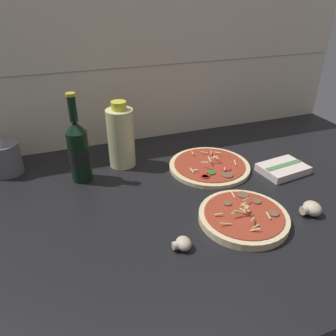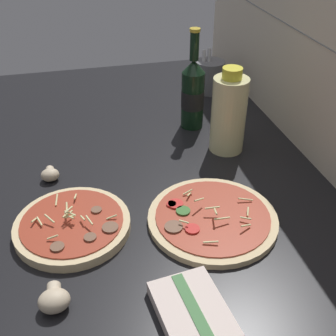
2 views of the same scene
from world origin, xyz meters
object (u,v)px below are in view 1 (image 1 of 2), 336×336
(pizza_near, at_px, (243,217))
(oil_bottle, at_px, (121,137))
(mushroom_left, at_px, (311,209))
(mushroom_right, at_px, (183,244))
(utensil_crock, at_px, (6,158))
(dish_towel, at_px, (283,169))
(pizza_far, at_px, (209,166))
(beer_bottle, at_px, (79,150))

(pizza_near, distance_m, oil_bottle, 0.46)
(mushroom_left, distance_m, mushroom_right, 0.36)
(oil_bottle, bearing_deg, utensil_crock, 168.76)
(mushroom_left, bearing_deg, dish_towel, 71.45)
(dish_towel, bearing_deg, utensil_crock, 160.19)
(mushroom_left, bearing_deg, oil_bottle, 132.46)
(mushroom_left, xyz_separation_m, mushroom_right, (-0.36, -0.00, -0.00))
(utensil_crock, bearing_deg, pizza_far, -17.56)
(beer_bottle, bearing_deg, dish_towel, -16.11)
(pizza_near, bearing_deg, oil_bottle, 118.87)
(mushroom_left, distance_m, dish_towel, 0.22)
(mushroom_right, bearing_deg, mushroom_left, 0.63)
(pizza_near, distance_m, mushroom_left, 0.18)
(pizza_far, relative_size, oil_bottle, 1.21)
(pizza_near, relative_size, utensil_crock, 1.62)
(mushroom_right, bearing_deg, pizza_near, 12.68)
(mushroom_right, height_order, dish_towel, mushroom_right)
(pizza_near, relative_size, dish_towel, 1.46)
(mushroom_left, bearing_deg, mushroom_right, -179.37)
(oil_bottle, relative_size, mushroom_left, 4.01)
(pizza_far, bearing_deg, oil_bottle, 154.47)
(mushroom_left, bearing_deg, utensil_crock, 146.12)
(pizza_near, height_order, beer_bottle, beer_bottle)
(pizza_far, height_order, mushroom_left, pizza_far)
(mushroom_left, distance_m, utensil_crock, 0.91)
(oil_bottle, bearing_deg, beer_bottle, -159.94)
(pizza_near, xyz_separation_m, utensil_crock, (-0.58, 0.47, 0.04))
(dish_towel, bearing_deg, beer_bottle, 163.89)
(beer_bottle, xyz_separation_m, oil_bottle, (0.14, 0.05, 0.00))
(pizza_far, xyz_separation_m, mushroom_right, (-0.22, -0.32, 0.01))
(pizza_far, height_order, oil_bottle, oil_bottle)
(utensil_crock, relative_size, dish_towel, 0.90)
(beer_bottle, height_order, dish_towel, beer_bottle)
(pizza_near, bearing_deg, pizza_far, 81.68)
(pizza_near, distance_m, beer_bottle, 0.51)
(mushroom_right, xyz_separation_m, dish_towel, (0.43, 0.21, -0.00))
(dish_towel, bearing_deg, pizza_near, -145.41)
(pizza_far, relative_size, beer_bottle, 0.97)
(mushroom_right, distance_m, utensil_crock, 0.65)
(beer_bottle, relative_size, oil_bottle, 1.25)
(mushroom_right, bearing_deg, beer_bottle, 114.17)
(dish_towel, bearing_deg, oil_bottle, 154.24)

